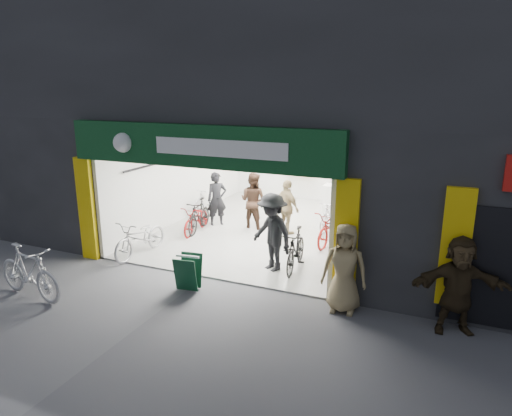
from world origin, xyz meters
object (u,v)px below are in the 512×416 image
Objects in this scene: pedestrian_near at (344,268)px; sandwich_board at (188,272)px; bike_left_front at (141,237)px; parked_bike at (29,272)px; bike_right_front at (296,250)px.

pedestrian_near is 3.33m from sandwich_board.
bike_left_front is 2.96m from parked_bike.
sandwich_board is at bearing -52.78° from parked_bike.
bike_right_front is at bearing 13.20° from bike_left_front.
pedestrian_near is at bearing -5.87° from bike_left_front.
bike_right_front is at bearing 129.26° from pedestrian_near.
bike_right_front is 0.88× the size of parked_bike.
bike_left_front is 5.56m from pedestrian_near.
pedestrian_near reaches higher than bike_right_front.
pedestrian_near is at bearing -64.22° from parked_bike.
bike_right_front reaches higher than sandwich_board.
bike_right_front is 5.83m from parked_bike.
pedestrian_near is at bearing -51.26° from bike_right_front.
pedestrian_near is (1.50, -1.58, 0.38)m from bike_right_front.
bike_right_front is (3.98, 0.68, 0.01)m from bike_left_front.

